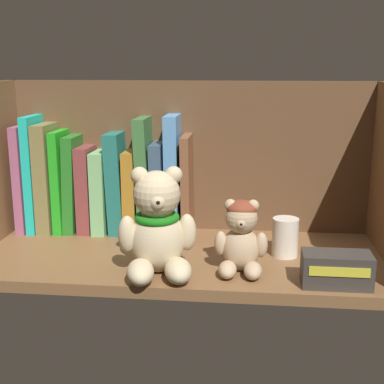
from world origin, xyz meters
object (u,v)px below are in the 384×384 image
(book_6, at_px, (103,191))
(teddy_bear_smaller, at_px, (241,238))
(book_0, at_px, (28,177))
(book_1, at_px, (37,173))
(book_9, at_px, (146,175))
(pillar_candle, at_px, (285,237))
(book_11, at_px, (174,175))
(book_8, at_px, (133,191))
(book_5, at_px, (88,188))
(book_7, at_px, (118,182))
(book_3, at_px, (63,180))
(teddy_bear_larger, at_px, (157,229))
(small_product_box, at_px, (336,269))
(book_12, at_px, (186,184))
(book_2, at_px, (50,177))
(book_4, at_px, (75,183))
(book_10, at_px, (160,188))

(book_6, bearing_deg, teddy_bear_smaller, -34.64)
(book_0, bearing_deg, book_6, 0.00)
(book_6, bearing_deg, book_1, 180.00)
(book_9, distance_m, pillar_candle, 0.31)
(book_0, bearing_deg, book_11, 0.00)
(book_8, distance_m, book_11, 0.09)
(book_5, distance_m, book_6, 0.03)
(book_7, xyz_separation_m, book_11, (0.12, 0.00, 0.02))
(book_3, xyz_separation_m, teddy_bear_larger, (0.24, -0.22, -0.03))
(book_8, bearing_deg, book_11, 0.00)
(book_9, bearing_deg, book_8, 180.00)
(book_9, bearing_deg, book_5, 180.00)
(pillar_candle, bearing_deg, small_product_box, -60.25)
(book_3, relative_size, book_12, 1.02)
(book_3, bearing_deg, book_11, 0.00)
(book_12, bearing_deg, book_6, 180.00)
(book_2, bearing_deg, pillar_candle, -13.76)
(book_1, xyz_separation_m, book_7, (0.17, 0.00, -0.02))
(pillar_candle, bearing_deg, book_6, 162.32)
(book_7, relative_size, teddy_bear_smaller, 1.67)
(book_0, bearing_deg, book_8, 0.00)
(book_6, relative_size, teddy_bear_smaller, 1.36)
(book_4, distance_m, teddy_bear_larger, 0.31)
(book_0, bearing_deg, teddy_bear_larger, -35.40)
(book_7, height_order, book_10, book_7)
(book_9, height_order, book_10, book_9)
(teddy_bear_larger, bearing_deg, book_1, 142.62)
(book_0, distance_m, book_4, 0.10)
(book_4, distance_m, book_8, 0.12)
(book_11, bearing_deg, book_4, 180.00)
(book_4, distance_m, teddy_bear_smaller, 0.40)
(book_7, bearing_deg, book_9, 0.00)
(book_7, distance_m, book_9, 0.06)
(book_4, bearing_deg, teddy_bear_larger, -46.29)
(book_0, height_order, teddy_bear_smaller, book_0)
(book_2, xyz_separation_m, book_7, (0.14, 0.00, -0.01))
(book_5, height_order, book_12, book_12)
(book_3, xyz_separation_m, book_4, (0.02, 0.00, -0.00))
(book_12, relative_size, small_product_box, 1.90)
(book_2, height_order, teddy_bear_larger, book_2)
(book_10, relative_size, small_product_box, 1.74)
(book_6, bearing_deg, book_3, 180.00)
(book_8, relative_size, teddy_bear_larger, 0.95)
(book_3, height_order, small_product_box, book_3)
(book_2, height_order, book_11, book_11)
(book_7, xyz_separation_m, pillar_candle, (0.34, -0.12, -0.07))
(book_0, bearing_deg, book_9, 0.00)
(book_2, relative_size, book_4, 1.12)
(book_8, distance_m, book_9, 0.04)
(book_11, xyz_separation_m, pillar_candle, (0.22, -0.12, -0.09))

